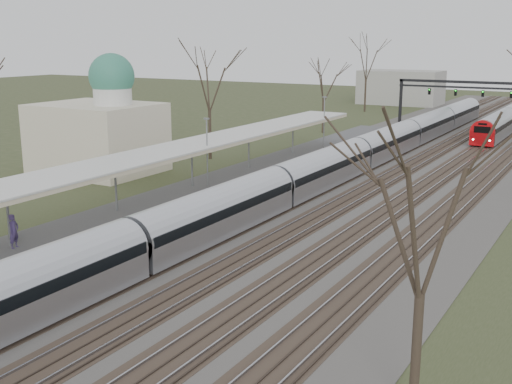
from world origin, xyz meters
TOP-DOWN VIEW (x-y plane):
  - track_bed at (0.26, 55.00)m, footprint 24.00×160.00m
  - platform at (-9.05, 37.50)m, footprint 3.50×69.00m
  - canopy at (-9.05, 32.99)m, footprint 4.10×50.00m
  - dome_building at (-21.71, 38.00)m, footprint 10.00×8.00m
  - signal_gantry at (0.29, 84.99)m, footprint 21.00×0.59m
  - tree_west_far at (-17.00, 48.00)m, footprint 5.50×5.50m
  - tree_east_near at (13.00, 15.00)m, footprint 4.50×4.50m
  - train_near at (-2.50, 49.47)m, footprint 2.62×90.21m
  - passenger at (-8.56, 17.87)m, footprint 0.58×0.74m

SIDE VIEW (x-z plane):
  - track_bed at x=0.26m, z-range -0.05..0.17m
  - platform at x=-9.05m, z-range 0.00..1.00m
  - train_near at x=-2.50m, z-range -0.05..3.00m
  - passenger at x=-8.56m, z-range 1.00..2.80m
  - dome_building at x=-21.71m, z-range -1.43..8.87m
  - canopy at x=-9.05m, z-range 2.37..5.48m
  - signal_gantry at x=0.29m, z-range 1.87..7.95m
  - tree_east_near at x=13.00m, z-range 1.92..11.19m
  - tree_west_far at x=-17.00m, z-range 2.35..13.68m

